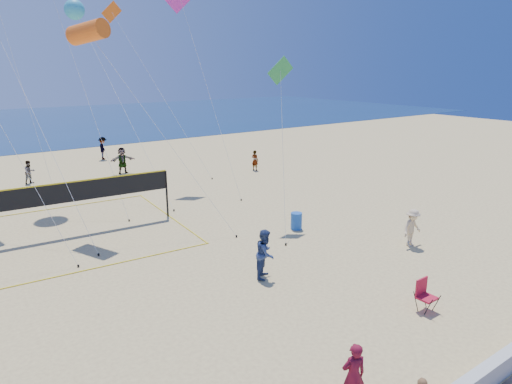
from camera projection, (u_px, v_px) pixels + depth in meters
ground at (327, 359)px, 12.06m from camera, size 120.00×120.00×0.00m
woman at (353, 376)px, 10.19m from camera, size 0.68×0.56×1.61m
bystander_a at (265, 254)px, 16.58m from camera, size 1.13×1.10×1.84m
bystander_b at (412, 228)px, 19.52m from camera, size 1.08×0.64×1.64m
far_person_1 at (122, 160)px, 32.88m from camera, size 1.80×0.71×1.90m
far_person_2 at (255, 160)px, 33.90m from camera, size 0.53×0.64×1.51m
far_person_3 at (30, 172)px, 30.04m from camera, size 0.92×0.84×1.54m
far_person_4 at (103, 148)px, 37.86m from camera, size 1.12×1.39×1.88m
camp_chair at (424, 293)px, 14.38m from camera, size 0.57×0.70×1.15m
trash_barrel at (296, 221)px, 21.67m from camera, size 0.62×0.62×0.80m
volleyball_net at (73, 198)px, 20.85m from camera, size 9.77×9.63×2.47m
kite_2 at (88, 32)px, 19.94m from camera, size 5.13×6.27×9.50m
kite_4 at (281, 82)px, 21.39m from camera, size 2.84×3.36×7.99m
kite_5 at (182, 6)px, 27.84m from camera, size 1.92×6.42×12.58m
kite_7 at (75, 10)px, 28.31m from camera, size 2.21×10.41×11.52m
kite_9 at (119, 24)px, 32.06m from camera, size 4.38×7.45×11.96m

